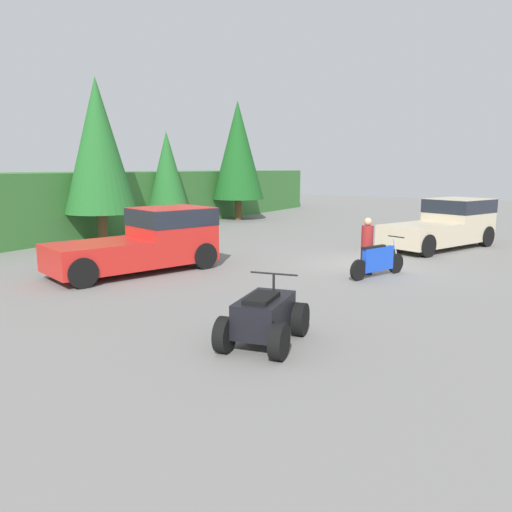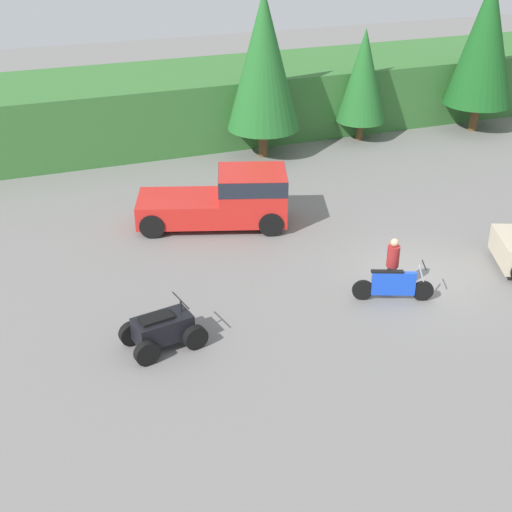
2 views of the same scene
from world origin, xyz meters
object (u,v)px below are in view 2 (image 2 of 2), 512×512
Objects in this scene: quad_atv at (163,330)px; rider_person at (392,264)px; pickup_truck_red at (229,197)px; dirt_bike at (393,285)px.

rider_person reaches higher than quad_atv.
rider_person is (2.95, -6.19, -0.08)m from pickup_truck_red.
pickup_truck_red reaches higher than quad_atv.
pickup_truck_red reaches higher than dirt_bike.
dirt_bike is 0.65m from rider_person.
dirt_bike is 1.26× the size of rider_person.
quad_atv is at bearing -158.41° from dirt_bike.
rider_person is at bearing -7.44° from quad_atv.
pickup_truck_red is 7.71m from quad_atv.
quad_atv is 7.02m from rider_person.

